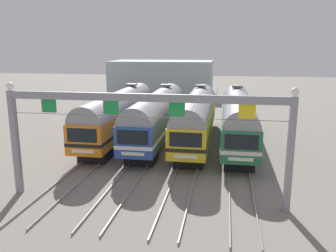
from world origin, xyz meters
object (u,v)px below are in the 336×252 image
Objects in this scene: commuter_train_orange at (119,113)px; catenary_gantry at (144,118)px; commuter_train_green at (238,117)px; commuter_train_blue at (157,114)px; commuter_train_yellow at (197,116)px.

catenary_gantry is (5.73, -13.50, 2.39)m from commuter_train_orange.
commuter_train_green is (11.46, 0.00, 0.00)m from commuter_train_orange.
commuter_train_orange is 1.00× the size of commuter_train_green.
commuter_train_orange is 11.46m from commuter_train_green.
commuter_train_blue and commuter_train_yellow have the same top height.
catenary_gantry reaches higher than commuter_train_orange.
commuter_train_blue and commuter_train_green have the same top height.
commuter_train_blue is at bearing 180.00° from commuter_train_green.
catenary_gantry reaches higher than commuter_train_blue.
commuter_train_yellow is at bearing 0.00° from commuter_train_blue.
commuter_train_orange is at bearing 180.00° from commuter_train_green.
commuter_train_blue is (3.82, 0.00, 0.00)m from commuter_train_orange.
commuter_train_green is 14.86m from catenary_gantry.
catenary_gantry is at bearing -98.06° from commuter_train_yellow.
commuter_train_orange and commuter_train_blue have the same top height.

